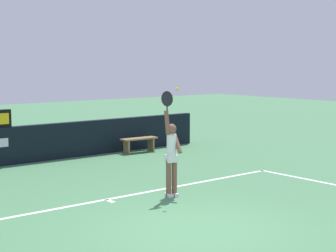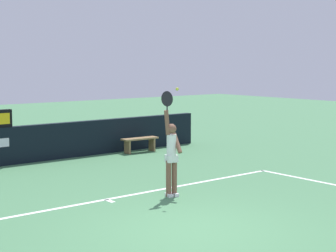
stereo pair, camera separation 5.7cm
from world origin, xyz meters
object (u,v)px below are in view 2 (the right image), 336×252
speed_display (0,119)px  courtside_bench_near (140,142)px  tennis_player (171,153)px  tennis_ball (177,89)px

speed_display → courtside_bench_near: (4.52, -0.58, -1.00)m
courtside_bench_near → tennis_player: bearing=-119.7°
tennis_player → speed_display: bearing=104.1°
tennis_ball → courtside_bench_near: (3.06, 5.55, -2.04)m
speed_display → tennis_ball: 6.38m
tennis_player → courtside_bench_near: (3.04, 5.33, -0.61)m
speed_display → tennis_ball: bearing=-76.6°
speed_display → tennis_ball: (1.46, -6.13, 1.03)m
speed_display → tennis_ball: size_ratio=9.95×
speed_display → courtside_bench_near: bearing=-7.3°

